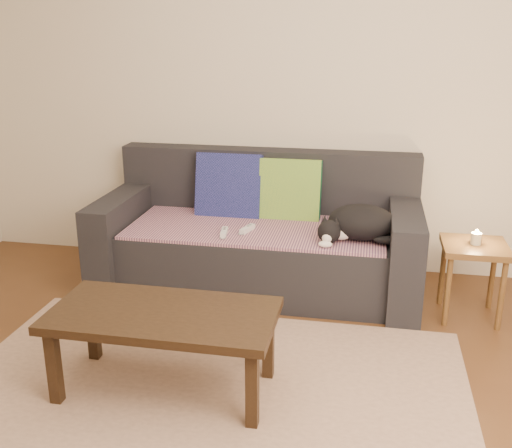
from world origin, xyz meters
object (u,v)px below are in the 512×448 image
at_px(wii_remote_a, 224,232).
at_px(side_table, 474,257).
at_px(sofa, 259,241).
at_px(cat, 359,223).
at_px(coffee_table, 163,322).
at_px(wii_remote_b, 247,229).

bearing_deg(wii_remote_a, side_table, -96.13).
distance_m(wii_remote_a, side_table, 1.51).
bearing_deg(sofa, wii_remote_a, -120.36).
relative_size(cat, side_table, 1.07).
height_order(cat, wii_remote_a, cat).
bearing_deg(side_table, coffee_table, -144.34).
xyz_separation_m(sofa, coffee_table, (-0.20, -1.36, 0.06)).
bearing_deg(coffee_table, side_table, 35.66).
height_order(wii_remote_b, side_table, wii_remote_b).
bearing_deg(side_table, wii_remote_b, 177.87).
xyz_separation_m(cat, coffee_table, (-0.86, -1.13, -0.17)).
bearing_deg(side_table, wii_remote_a, -178.44).
distance_m(cat, coffee_table, 1.43).
relative_size(sofa, wii_remote_b, 14.00).
bearing_deg(cat, coffee_table, -124.61).
height_order(sofa, wii_remote_b, sofa).
bearing_deg(sofa, coffee_table, -98.40).
relative_size(sofa, side_table, 4.50).
relative_size(cat, coffee_table, 0.47).
xyz_separation_m(wii_remote_a, side_table, (1.51, 0.04, -0.07)).
distance_m(sofa, cat, 0.73).
bearing_deg(wii_remote_b, coffee_table, -171.28).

